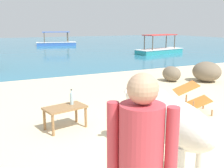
# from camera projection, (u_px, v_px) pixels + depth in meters

# --- Properties ---
(sand_beach) EXTENTS (18.00, 14.00, 0.04)m
(sand_beach) POSITION_uv_depth(u_px,v_px,m) (215.00, 153.00, 4.13)
(sand_beach) COLOR beige
(sand_beach) RESTS_ON ground
(water_surface) EXTENTS (60.00, 36.00, 0.03)m
(water_surface) POSITION_uv_depth(u_px,v_px,m) (19.00, 47.00, 23.37)
(water_surface) COLOR teal
(water_surface) RESTS_ON ground
(cow) EXTENTS (0.60, 1.90, 1.08)m
(cow) POSITION_uv_depth(u_px,v_px,m) (168.00, 120.00, 3.50)
(cow) COLOR silver
(cow) RESTS_ON sand_beach
(low_bench_table) EXTENTS (0.83, 0.58, 0.43)m
(low_bench_table) POSITION_uv_depth(u_px,v_px,m) (65.00, 110.00, 4.99)
(low_bench_table) COLOR olive
(low_bench_table) RESTS_ON sand_beach
(bottle) EXTENTS (0.07, 0.07, 0.30)m
(bottle) POSITION_uv_depth(u_px,v_px,m) (72.00, 98.00, 5.09)
(bottle) COLOR #A3C6D1
(bottle) RESTS_ON low_bench_table
(deck_chair_near) EXTENTS (0.92, 0.81, 0.68)m
(deck_chair_near) POSITION_uv_depth(u_px,v_px,m) (192.00, 96.00, 5.92)
(deck_chair_near) COLOR olive
(deck_chair_near) RESTS_ON sand_beach
(person_standing) EXTENTS (0.40, 0.37, 1.62)m
(person_standing) POSITION_uv_depth(u_px,v_px,m) (141.00, 164.00, 1.92)
(person_standing) COLOR #DBC64C
(person_standing) RESTS_ON sand_beach
(shore_rock_medium) EXTENTS (0.62, 0.75, 0.52)m
(shore_rock_medium) POSITION_uv_depth(u_px,v_px,m) (172.00, 74.00, 9.23)
(shore_rock_medium) COLOR #756651
(shore_rock_medium) RESTS_ON sand_beach
(shore_rock_small) EXTENTS (1.09, 1.17, 0.69)m
(shore_rock_small) POSITION_uv_depth(u_px,v_px,m) (207.00, 72.00, 9.17)
(shore_rock_small) COLOR #756651
(shore_rock_small) RESTS_ON sand_beach
(boat_blue) EXTENTS (3.83, 1.88, 1.29)m
(boat_blue) POSITION_uv_depth(u_px,v_px,m) (56.00, 43.00, 25.22)
(boat_blue) COLOR #3866B7
(boat_blue) RESTS_ON water_surface
(boat_teal) EXTENTS (3.82, 1.82, 1.29)m
(boat_teal) POSITION_uv_depth(u_px,v_px,m) (159.00, 49.00, 18.30)
(boat_teal) COLOR teal
(boat_teal) RESTS_ON water_surface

